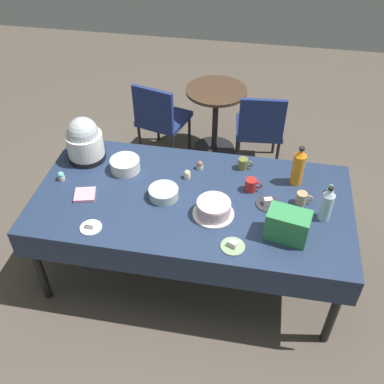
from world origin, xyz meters
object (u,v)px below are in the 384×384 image
at_px(cupcake_lemon, 200,165).
at_px(ceramic_snack_bowl, 125,165).
at_px(glass_salad_bowl, 164,193).
at_px(dessert_plate_charcoal, 268,203).
at_px(coffee_mug_tan, 302,198).
at_px(round_cafe_table, 216,109).
at_px(cupcake_cocoa, 331,189).
at_px(cupcake_vanilla, 187,174).
at_px(maroon_chair_right, 260,126).
at_px(cupcake_mint, 61,176).
at_px(slow_cooker, 84,141).
at_px(coffee_mug_red, 251,185).
at_px(soda_bottle_orange_juice, 298,167).
at_px(dessert_plate_white, 91,227).
at_px(maroon_chair_left, 160,117).
at_px(dessert_plate_sage, 233,246).
at_px(potluck_table, 192,204).
at_px(soda_bottle_water, 327,204).
at_px(frosted_layer_cake, 213,209).
at_px(soda_carton, 288,225).
at_px(coffee_mug_olive, 243,164).

bearing_deg(cupcake_lemon, ceramic_snack_bowl, -168.23).
bearing_deg(glass_salad_bowl, cupcake_lemon, 61.53).
distance_m(glass_salad_bowl, dessert_plate_charcoal, 0.72).
xyz_separation_m(coffee_mug_tan, round_cafe_table, (-0.80, 1.54, -0.30)).
bearing_deg(cupcake_cocoa, cupcake_vanilla, -179.00).
height_order(glass_salad_bowl, maroon_chair_right, maroon_chair_right).
bearing_deg(cupcake_mint, slow_cooker, 71.41).
height_order(coffee_mug_tan, maroon_chair_right, maroon_chair_right).
distance_m(dessert_plate_charcoal, round_cafe_table, 1.71).
bearing_deg(coffee_mug_red, cupcake_lemon, 155.87).
bearing_deg(round_cafe_table, coffee_mug_red, -73.09).
bearing_deg(slow_cooker, soda_bottle_orange_juice, -0.38).
height_order(slow_cooker, cupcake_cocoa, slow_cooker).
relative_size(dessert_plate_white, maroon_chair_left, 0.17).
bearing_deg(dessert_plate_sage, cupcake_mint, 161.88).
relative_size(cupcake_lemon, cupcake_vanilla, 1.00).
xyz_separation_m(cupcake_cocoa, coffee_mug_red, (-0.55, -0.07, 0.02)).
xyz_separation_m(cupcake_lemon, maroon_chair_right, (0.41, 1.06, -0.29)).
relative_size(soda_bottle_orange_juice, maroon_chair_left, 0.36).
relative_size(potluck_table, coffee_mug_red, 18.09).
height_order(dessert_plate_white, soda_bottle_water, soda_bottle_water).
distance_m(dessert_plate_sage, cupcake_lemon, 0.80).
bearing_deg(cupcake_cocoa, dessert_plate_charcoal, -154.79).
relative_size(frosted_layer_cake, maroon_chair_right, 0.33).
distance_m(slow_cooker, maroon_chair_left, 1.21).
relative_size(frosted_layer_cake, maroon_chair_left, 0.33).
xyz_separation_m(dessert_plate_charcoal, cupcake_cocoa, (0.43, 0.20, 0.02)).
bearing_deg(potluck_table, dessert_plate_white, -145.53).
bearing_deg(round_cafe_table, maroon_chair_left, -156.84).
xyz_separation_m(coffee_mug_red, soda_carton, (0.25, -0.41, 0.05)).
bearing_deg(cupcake_cocoa, soda_bottle_water, -102.15).
relative_size(frosted_layer_cake, cupcake_lemon, 4.12).
height_order(ceramic_snack_bowl, cupcake_mint, ceramic_snack_bowl).
xyz_separation_m(ceramic_snack_bowl, soda_bottle_water, (1.43, -0.26, 0.08)).
xyz_separation_m(ceramic_snack_bowl, coffee_mug_tan, (1.29, -0.14, -0.00)).
bearing_deg(coffee_mug_olive, soda_carton, -62.94).
relative_size(glass_salad_bowl, maroon_chair_right, 0.24).
xyz_separation_m(ceramic_snack_bowl, soda_bottle_orange_juice, (1.25, 0.08, 0.10)).
relative_size(glass_salad_bowl, dessert_plate_sage, 1.36).
xyz_separation_m(ceramic_snack_bowl, cupcake_cocoa, (1.49, 0.01, -0.01)).
relative_size(cupcake_vanilla, maroon_chair_right, 0.08).
height_order(cupcake_lemon, cupcake_cocoa, same).
bearing_deg(cupcake_lemon, glass_salad_bowl, -118.47).
bearing_deg(soda_carton, slow_cooker, 171.32).
distance_m(dessert_plate_sage, round_cafe_table, 2.07).
xyz_separation_m(slow_cooker, cupcake_lemon, (0.87, 0.02, -0.13)).
distance_m(soda_bottle_water, maroon_chair_right, 1.56).
height_order(coffee_mug_red, maroon_chair_left, maroon_chair_left).
bearing_deg(cupcake_cocoa, frosted_layer_cake, -154.92).
height_order(dessert_plate_white, coffee_mug_red, coffee_mug_red).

